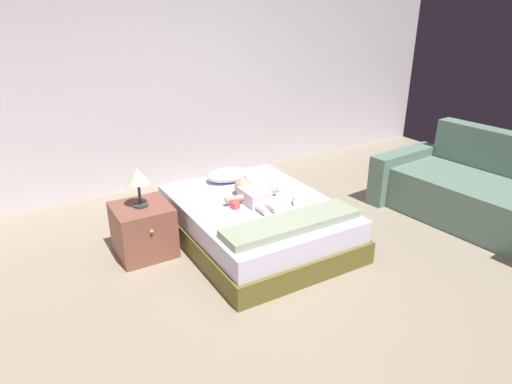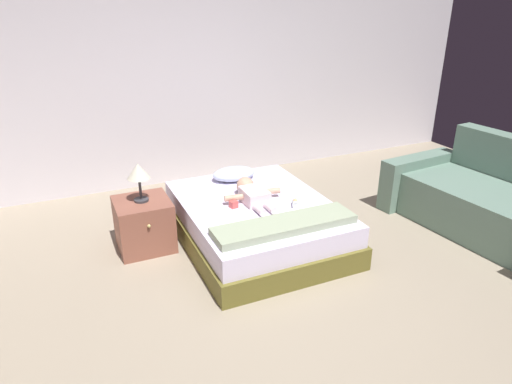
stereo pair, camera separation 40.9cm
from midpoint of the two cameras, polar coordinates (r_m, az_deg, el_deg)
The scene contains 12 objects.
ground_plane at distance 3.44m, azimuth 4.83°, elevation -14.61°, with size 8.00×8.00×0.00m, color gray.
wall_behind_bed at distance 5.50m, azimuth -13.49°, elevation 14.19°, with size 8.00×0.12×2.61m, color silver.
bed at distance 4.21m, azimuth -2.78°, elevation -3.82°, with size 1.32×1.73×0.39m.
pillow at distance 4.62m, azimuth -6.09°, elevation 2.13°, with size 0.44×0.30×0.13m.
baby at distance 4.13m, azimuth -3.37°, elevation -0.28°, with size 0.55×0.59×0.17m.
toothbrush at distance 4.33m, azimuth -1.75°, elevation 0.03°, with size 0.06×0.15×0.02m.
couch at distance 5.01m, azimuth 24.34°, elevation -0.23°, with size 1.21×1.98×0.86m.
nightstand at distance 4.16m, azimuth -16.73°, elevation -4.64°, with size 0.48×0.51×0.46m.
lamp at distance 3.97m, azimuth -17.53°, elevation 1.68°, with size 0.20×0.20×0.35m.
blanket at distance 3.67m, azimuth 1.31°, elevation -4.03°, with size 1.19×0.31×0.06m.
toy_block at distance 4.00m, azimuth -5.57°, elevation -1.74°, with size 0.07×0.07×0.06m.
baby_bottle at distance 4.07m, azimuth 2.14°, elevation -1.20°, with size 0.10×0.12×0.08m.
Camera 1 is at (-1.80, -2.10, 2.09)m, focal length 31.85 mm.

